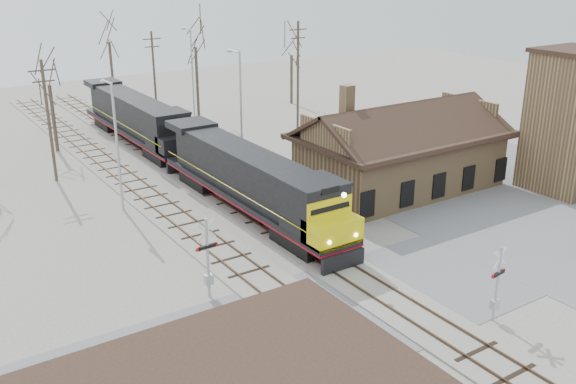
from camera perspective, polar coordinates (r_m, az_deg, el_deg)
name	(u,v)px	position (r m, az deg, el deg)	size (l,w,h in m)	color
ground	(384,297)	(33.53, 8.56, -9.19)	(140.00, 140.00, 0.00)	#A09B91
road	(384,296)	(33.52, 8.56, -9.17)	(60.00, 9.00, 0.03)	slate
parking_lot	(539,203)	(48.53, 21.44, -0.90)	(22.00, 26.00, 0.03)	slate
track_main	(240,206)	(44.59, -4.30, -1.25)	(3.40, 90.00, 0.24)	#A09B91
track_siding	(180,220)	(42.75, -9.56, -2.46)	(3.40, 90.00, 0.24)	#A09B91
depot	(400,156)	(48.30, 9.92, 3.13)	(15.20, 9.31, 7.90)	#99764F
signal_tower	(575,122)	(51.19, 24.16, 5.73)	(6.00, 5.40, 10.30)	#98744D
locomotive_lead	(254,182)	(42.17, -3.07, 0.86)	(3.05, 20.45, 4.54)	black
locomotive_trailing	(138,120)	(60.28, -13.20, 6.28)	(3.05, 20.45, 4.30)	black
crossbuck_near	(497,286)	(31.86, 18.06, -7.98)	(1.10, 0.29, 3.84)	#A5A8AD
crossbuck_far	(208,261)	(32.53, -7.14, -6.10)	(1.23, 0.32, 4.30)	#A5A8AD
streetlight_a	(116,140)	(44.13, -15.05, 4.51)	(0.25, 2.04, 8.76)	#A5A8AD
streetlight_b	(240,104)	(51.68, -4.28, 7.78)	(0.25, 2.04, 9.46)	#A5A8AD
streetlight_c	(192,72)	(66.04, -8.54, 10.47)	(0.25, 2.04, 9.75)	#A5A8AD
utility_pole_a	(49,119)	(51.50, -20.51, 6.08)	(2.00, 0.24, 9.33)	#382D23
utility_pole_b	(154,73)	(70.67, -11.81, 10.34)	(2.00, 0.24, 9.06)	#382D23
utility_pole_c	(298,74)	(63.78, 0.89, 10.43)	(2.00, 0.24, 10.58)	#382D23
tree_b	(48,74)	(59.55, -20.57, 9.81)	(3.95, 3.95, 9.68)	#382D23
tree_c	(108,31)	(76.35, -15.70, 13.61)	(4.89, 4.89, 11.99)	#382D23
tree_d	(195,35)	(69.26, -8.28, 13.64)	(4.97, 4.97, 12.17)	#382D23
tree_e	(292,47)	(75.51, 0.31, 12.75)	(3.76, 3.76, 9.21)	#382D23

